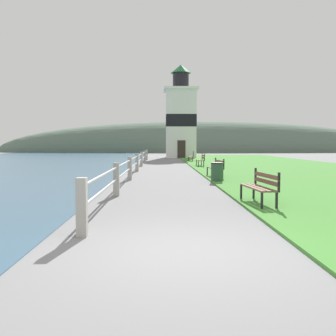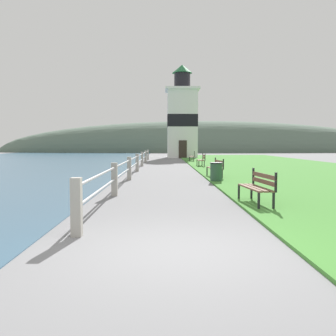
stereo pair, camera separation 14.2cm
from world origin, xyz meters
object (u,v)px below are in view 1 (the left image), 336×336
park_bench_by_lighthouse (192,156)px  trash_bin (217,172)px  park_bench_near (261,185)px  park_bench_midway (216,167)px  park_bench_far (201,159)px  lighthouse (181,118)px

park_bench_by_lighthouse → trash_bin: (-0.45, -18.31, -0.12)m
park_bench_near → park_bench_by_lighthouse: size_ratio=0.93×
park_bench_midway → park_bench_far: size_ratio=1.00×
lighthouse → park_bench_by_lighthouse: bearing=-86.9°
park_bench_far → trash_bin: park_bench_far is taller
park_bench_far → park_bench_near: bearing=90.1°
park_bench_far → trash_bin: size_ratio=2.09×
park_bench_midway → lighthouse: size_ratio=0.17×
park_bench_midway → park_bench_far: bearing=-95.8°
park_bench_near → trash_bin: park_bench_near is taller
park_bench_near → park_bench_far: same height
park_bench_far → lighthouse: size_ratio=0.16×
park_bench_midway → lighthouse: lighthouse is taller
park_bench_midway → trash_bin: (-0.28, -1.99, -0.11)m
lighthouse → park_bench_far: bearing=-88.1°
park_bench_near → park_bench_far: size_ratio=1.00×
park_bench_midway → park_bench_far: (0.21, 8.68, 0.00)m
park_bench_midway → lighthouse: (-0.34, 25.67, 4.01)m
park_bench_near → park_bench_midway: 7.93m
park_bench_by_lighthouse → trash_bin: park_bench_by_lighthouse is taller
park_bench_near → trash_bin: bearing=-92.3°
trash_bin → park_bench_midway: bearing=82.0°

